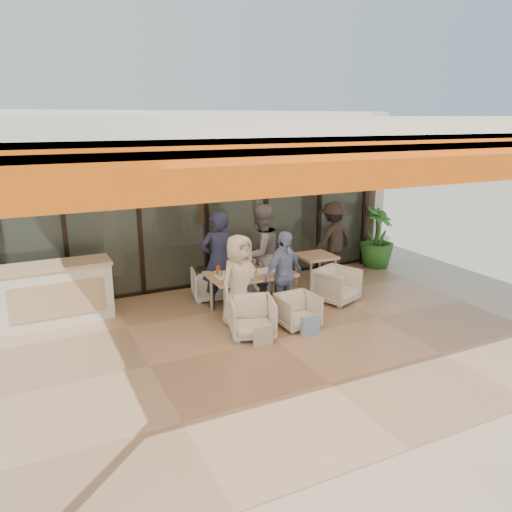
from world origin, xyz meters
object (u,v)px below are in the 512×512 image
Objects in this scene: side_table at (316,260)px; potted_palm at (377,237)px; dining_table at (250,276)px; chair_near_left at (252,316)px; chair_far_right at (249,277)px; diner_navy at (219,260)px; host_counter at (56,293)px; diner_grey at (260,254)px; diner_cream at (239,281)px; chair_far_left at (210,283)px; chair_near_right at (298,309)px; diner_periwinkle at (284,275)px; side_chair at (337,284)px; standing_woman at (333,239)px.

side_table is 2.29m from potted_palm.
dining_table is 2.13× the size of chair_near_left.
chair_near_left is 2.58m from side_table.
diner_navy is at bearing 23.47° from chair_far_right.
host_counter is 3.32m from dining_table.
chair_near_left is 0.49× the size of potted_palm.
diner_grey reaches higher than side_table.
chair_far_left is at bearing 68.26° from diner_cream.
dining_table is 2.38× the size of chair_near_right.
chair_near_right is 1.74m from diner_navy.
diner_grey is at bearing 75.13° from chair_near_left.
diner_periwinkle is 1.59m from side_table.
potted_palm is at bearing 13.10° from side_chair.
diner_cream is at bearing 147.58° from chair_near_right.
chair_far_right is 1.47m from diner_periwinkle.
host_counter is at bearing -178.13° from potted_palm.
chair_far_left is 2.17m from side_table.
diner_grey is at bearing -177.49° from side_table.
chair_near_left is at bearing -169.62° from diner_periwinkle.
chair_far_left is 0.89× the size of side_table.
standing_woman reaches higher than diner_cream.
potted_palm is (4.27, 0.81, -0.19)m from diner_navy.
chair_far_left is (2.74, -0.08, -0.20)m from host_counter.
diner_periwinkle is (0.84, 0.00, -0.01)m from diner_cream.
chair_near_left reaches higher than chair_near_right.
potted_palm reaches higher than host_counter.
dining_table is 4.06m from potted_palm.
chair_near_right is 4.10m from potted_palm.
chair_near_left is (2.74, -1.98, -0.18)m from host_counter.
chair_far_left is at bearing -7.29° from chair_far_right.
diner_periwinkle is at bearing 82.71° from chair_far_right.
host_counter is at bearing 160.19° from chair_near_left.
dining_table reaches higher than chair_near_left.
side_chair is (1.27, -0.69, -0.57)m from diner_grey.
diner_periwinkle is at bearing -46.80° from dining_table.
dining_table is at bearing 82.80° from chair_near_left.
diner_grey reaches higher than chair_near_right.
chair_near_right is 0.85× the size of side_table.
chair_far_left is at bearing -86.08° from diner_navy.
side_table is at bearing 16.42° from dining_table.
standing_woman is (2.16, 0.28, 0.49)m from chair_far_right.
side_chair reaches higher than chair_far_left.
dining_table is 0.91× the size of standing_woman.
dining_table is at bearing -18.04° from host_counter.
side_table reaches higher than chair_near_right.
potted_palm is at bearing 18.03° from dining_table.
chair_near_left is 0.94× the size of side_table.
chair_near_right is 0.44× the size of potted_palm.
chair_near_right is 1.53m from diner_grey.
chair_far_right is at bearing 160.65° from side_table.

